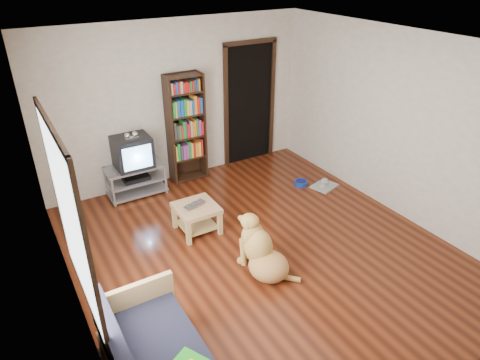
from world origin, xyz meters
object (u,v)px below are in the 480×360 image
grey_rag (325,186)px  bookshelf (186,123)px  coffee_table (197,213)px  laptop (197,206)px  crt_tv (132,151)px  dog (261,252)px  tv_stand (136,179)px  dog_bowl (301,183)px

grey_rag → bookshelf: bearing=140.9°
coffee_table → laptop: bearing=-90.0°
laptop → bookshelf: bookshelf is taller
laptop → grey_rag: 2.40m
crt_tv → dog: size_ratio=0.68×
coffee_table → dog: size_ratio=0.65×
grey_rag → coffee_table: bearing=-178.5°
bookshelf → grey_rag: bearing=-39.1°
laptop → dog: (0.30, -1.14, -0.14)m
dog → tv_stand: bearing=104.6°
grey_rag → bookshelf: bookshelf is taller
laptop → grey_rag: (2.36, 0.09, -0.40)m
tv_stand → dog: bearing=-75.4°
grey_rag → crt_tv: 3.16m
grey_rag → coffee_table: coffee_table is taller
laptop → coffee_table: (0.00, 0.03, -0.13)m
dog → crt_tv: bearing=104.5°
bookshelf → dog: bookshelf is taller
laptop → dog_bowl: (2.06, 0.34, -0.37)m
bookshelf → dog: size_ratio=2.12×
coffee_table → tv_stand: bearing=105.0°
tv_stand → grey_rag: bearing=-26.4°
dog_bowl → tv_stand: 2.69m
grey_rag → dog: (-2.07, -1.23, 0.26)m
dog_bowl → bookshelf: (-1.49, 1.20, 0.96)m
grey_rag → dog: bearing=-149.3°
grey_rag → bookshelf: (-1.79, 1.45, 0.99)m
grey_rag → crt_tv: (-2.74, 1.38, 0.73)m
tv_stand → bookshelf: bearing=5.6°
tv_stand → bookshelf: bookshelf is taller
crt_tv → dog: crt_tv is taller
laptop → grey_rag: bearing=-13.7°
dog_bowl → tv_stand: size_ratio=0.24×
laptop → dog: dog is taller
dog_bowl → crt_tv: size_ratio=0.38×
crt_tv → bookshelf: (0.95, 0.07, 0.26)m
grey_rag → dog: size_ratio=0.47×
laptop → dog_bowl: size_ratio=1.45×
coffee_table → dog: bearing=-75.8°
grey_rag → coffee_table: size_ratio=0.73×
dog_bowl → bookshelf: 2.15m
dog_bowl → dog: 2.31m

